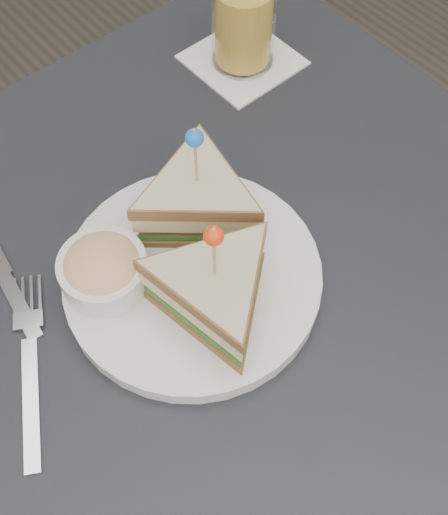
% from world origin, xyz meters
% --- Properties ---
extents(ground_plane, '(3.50, 3.50, 0.00)m').
position_xyz_m(ground_plane, '(0.00, 0.00, 0.00)').
color(ground_plane, '#3F3833').
extents(table, '(0.80, 0.80, 0.75)m').
position_xyz_m(table, '(0.00, 0.00, 0.67)').
color(table, black).
rests_on(table, ground).
extents(plate_meal, '(0.30, 0.30, 0.15)m').
position_xyz_m(plate_meal, '(-0.01, 0.04, 0.79)').
color(plate_meal, white).
rests_on(plate_meal, table).
extents(cutlery_fork, '(0.12, 0.18, 0.01)m').
position_xyz_m(cutlery_fork, '(-0.18, 0.07, 0.75)').
color(cutlery_fork, white).
rests_on(cutlery_fork, table).
extents(cutlery_knife, '(0.04, 0.20, 0.01)m').
position_xyz_m(cutlery_knife, '(-0.16, 0.17, 0.75)').
color(cutlery_knife, silver).
rests_on(cutlery_knife, table).
extents(drink_set, '(0.13, 0.13, 0.16)m').
position_xyz_m(drink_set, '(0.24, 0.25, 0.82)').
color(drink_set, white).
rests_on(drink_set, table).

